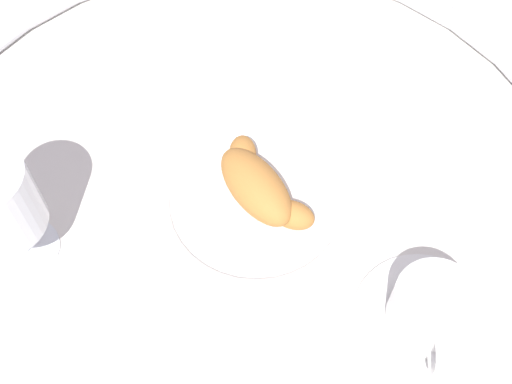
% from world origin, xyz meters
% --- Properties ---
extents(ground_plane, '(2.20, 2.20, 0.00)m').
position_xyz_m(ground_plane, '(0.00, 0.00, 0.00)').
color(ground_plane, silver).
extents(table_chrome_rim, '(0.75, 0.75, 0.02)m').
position_xyz_m(table_chrome_rim, '(0.00, 0.00, 0.01)').
color(table_chrome_rim, silver).
rests_on(table_chrome_rim, ground_plane).
extents(pastry_plate, '(0.19, 0.19, 0.02)m').
position_xyz_m(pastry_plate, '(0.01, 0.02, 0.01)').
color(pastry_plate, white).
rests_on(pastry_plate, ground_plane).
extents(croissant_large, '(0.14, 0.08, 0.04)m').
position_xyz_m(croissant_large, '(0.01, 0.02, 0.04)').
color(croissant_large, '#BC7A38').
rests_on(croissant_large, pastry_plate).
extents(coffee_cup_near, '(0.14, 0.14, 0.06)m').
position_xyz_m(coffee_cup_near, '(0.20, 0.04, 0.03)').
color(coffee_cup_near, white).
rests_on(coffee_cup_near, ground_plane).
extents(folded_napkin, '(0.15, 0.15, 0.01)m').
position_xyz_m(folded_napkin, '(-0.07, 0.22, 0.00)').
color(folded_napkin, silver).
rests_on(folded_napkin, ground_plane).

